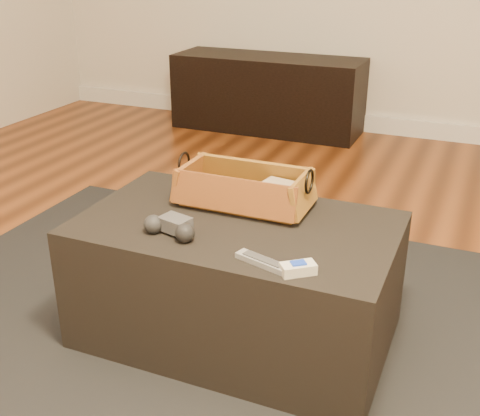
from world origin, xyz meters
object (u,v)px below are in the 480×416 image
at_px(wicker_basket, 244,190).
at_px(silver_remote, 263,262).
at_px(tv_remote, 236,198).
at_px(cream_gadget, 298,268).
at_px(media_cabinet, 268,94).
at_px(game_controller, 171,227).
at_px(ottoman, 237,280).

bearing_deg(wicker_basket, silver_remote, -60.22).
relative_size(tv_remote, silver_remote, 1.38).
xyz_separation_m(silver_remote, cream_gadget, (0.10, -0.01, 0.01)).
bearing_deg(silver_remote, cream_gadget, -4.80).
relative_size(media_cabinet, silver_remote, 7.76).
bearing_deg(media_cabinet, tv_remote, -71.98).
height_order(media_cabinet, tv_remote, media_cabinet).
height_order(game_controller, cream_gadget, game_controller).
height_order(tv_remote, silver_remote, tv_remote).
height_order(tv_remote, wicker_basket, wicker_basket).
distance_m(tv_remote, silver_remote, 0.42).
relative_size(wicker_basket, silver_remote, 2.65).
relative_size(ottoman, game_controller, 5.49).
relative_size(media_cabinet, tv_remote, 5.63).
bearing_deg(game_controller, wicker_basket, 69.84).
xyz_separation_m(tv_remote, cream_gadget, (0.33, -0.35, -0.01)).
bearing_deg(silver_remote, ottoman, 127.88).
distance_m(tv_remote, wicker_basket, 0.04).
relative_size(tv_remote, game_controller, 1.30).
xyz_separation_m(wicker_basket, cream_gadget, (0.31, -0.37, -0.04)).
height_order(ottoman, silver_remote, silver_remote).
xyz_separation_m(media_cabinet, wicker_basket, (0.77, -2.29, 0.22)).
distance_m(media_cabinet, ottoman, 2.55).
height_order(media_cabinet, silver_remote, media_cabinet).
bearing_deg(cream_gadget, game_controller, 170.48).
relative_size(media_cabinet, wicker_basket, 2.93).
relative_size(silver_remote, cream_gadget, 1.68).
bearing_deg(tv_remote, cream_gadget, -52.82).
bearing_deg(ottoman, media_cabinet, 108.35).
bearing_deg(ottoman, tv_remote, 114.43).
distance_m(game_controller, cream_gadget, 0.43).
bearing_deg(tv_remote, wicker_basket, 30.87).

